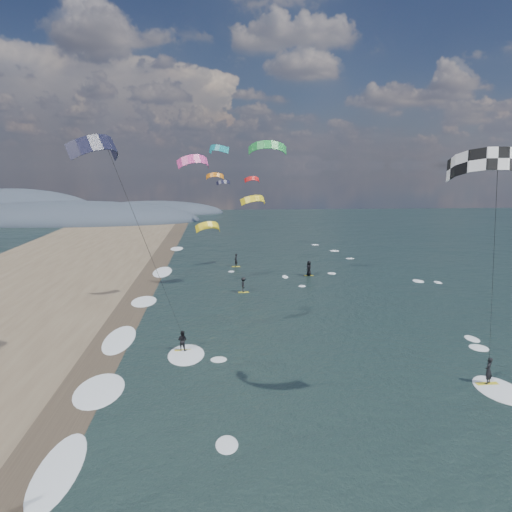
{
  "coord_description": "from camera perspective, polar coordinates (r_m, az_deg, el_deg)",
  "views": [
    {
      "loc": [
        -3.69,
        -22.65,
        13.32
      ],
      "look_at": [
        -1.0,
        12.0,
        7.0
      ],
      "focal_mm": 35.0,
      "sensor_mm": 36.0,
      "label": 1
    }
  ],
  "objects": [
    {
      "name": "bg_kite_field",
      "position": [
        72.83,
        -2.79,
        9.26
      ],
      "size": [
        11.75,
        72.36,
        10.01
      ],
      "color": "yellow",
      "rests_on": "ground"
    },
    {
      "name": "far_kitesurfers",
      "position": [
        58.68,
        1.46,
        -1.94
      ],
      "size": [
        9.83,
        14.67,
        1.86
      ],
      "color": "gold",
      "rests_on": "ground"
    },
    {
      "name": "kitesurfer_near_b",
      "position": [
        31.29,
        -13.49,
        3.51
      ],
      "size": [
        6.62,
        9.08,
        15.51
      ],
      "color": "gold",
      "rests_on": "ground"
    },
    {
      "name": "coastal_hills",
      "position": [
        137.49,
        -21.89,
        4.0
      ],
      "size": [
        80.0,
        41.0,
        15.0
      ],
      "color": "#3D4756",
      "rests_on": "ground"
    },
    {
      "name": "shoreline_surf",
      "position": [
        40.33,
        -14.53,
        -9.32
      ],
      "size": [
        2.4,
        79.4,
        0.11
      ],
      "color": "white",
      "rests_on": "ground"
    },
    {
      "name": "ground",
      "position": [
        26.53,
        4.43,
        -19.86
      ],
      "size": [
        260.0,
        260.0,
        0.0
      ],
      "primitive_type": "plane",
      "color": "black",
      "rests_on": "ground"
    },
    {
      "name": "kitesurfer_near_a",
      "position": [
        26.49,
        25.89,
        4.18
      ],
      "size": [
        7.86,
        9.04,
        14.67
      ],
      "color": "gold",
      "rests_on": "ground"
    },
    {
      "name": "wet_sand_strip",
      "position": [
        36.22,
        -17.75,
        -11.77
      ],
      "size": [
        3.0,
        240.0,
        0.0
      ],
      "primitive_type": "cube",
      "color": "#382D23",
      "rests_on": "ground"
    }
  ]
}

